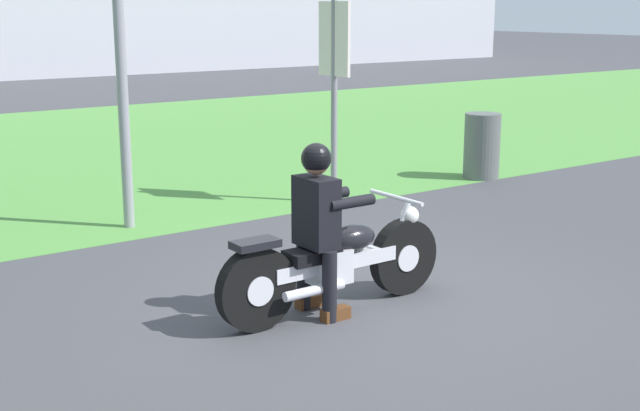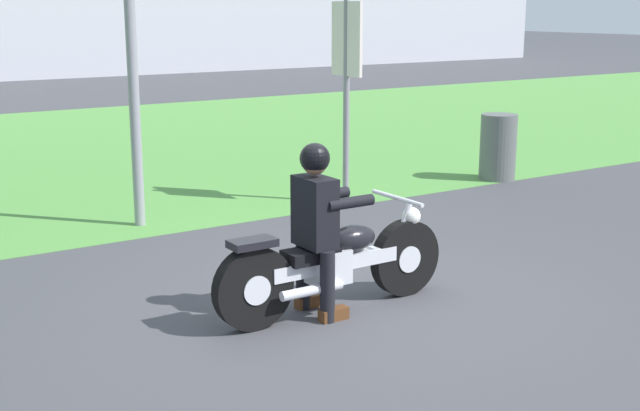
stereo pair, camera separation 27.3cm
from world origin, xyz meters
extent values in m
plane|color=#424247|center=(0.00, 0.00, 0.00)|extent=(120.00, 120.00, 0.00)
cube|color=#549342|center=(0.00, 9.04, 0.00)|extent=(60.00, 12.00, 0.01)
cylinder|color=black|center=(0.53, 0.05, 0.33)|extent=(0.66, 0.12, 0.66)
cylinder|color=silver|center=(0.53, 0.05, 0.33)|extent=(0.23, 0.14, 0.23)
cylinder|color=black|center=(-0.96, 0.05, 0.33)|extent=(0.66, 0.12, 0.66)
cylinder|color=silver|center=(-0.96, 0.05, 0.33)|extent=(0.23, 0.14, 0.23)
cube|color=silver|center=(-0.21, 0.05, 0.41)|extent=(1.19, 0.14, 0.12)
cube|color=silver|center=(-0.26, 0.05, 0.39)|extent=(0.32, 0.24, 0.28)
ellipsoid|color=black|center=(-0.03, 0.05, 0.59)|extent=(0.44, 0.24, 0.22)
cube|color=black|center=(-0.43, 0.05, 0.51)|extent=(0.44, 0.24, 0.10)
cube|color=black|center=(-0.96, 0.05, 0.69)|extent=(0.36, 0.20, 0.06)
cylinder|color=silver|center=(0.48, 0.05, 0.58)|extent=(0.25, 0.05, 0.53)
cylinder|color=silver|center=(0.43, 0.05, 0.87)|extent=(0.04, 0.66, 0.04)
sphere|color=white|center=(0.59, 0.05, 0.69)|extent=(0.16, 0.16, 0.16)
cylinder|color=silver|center=(-0.51, -0.09, 0.27)|extent=(0.55, 0.08, 0.08)
cylinder|color=black|center=(-0.39, 0.23, 0.29)|extent=(0.12, 0.12, 0.58)
cube|color=#593319|center=(-0.33, 0.23, 0.05)|extent=(0.24, 0.10, 0.10)
cylinder|color=black|center=(-0.39, -0.13, 0.29)|extent=(0.12, 0.12, 0.58)
cube|color=#593319|center=(-0.33, -0.13, 0.05)|extent=(0.24, 0.10, 0.10)
cube|color=black|center=(-0.39, 0.05, 0.86)|extent=(0.22, 0.38, 0.56)
cylinder|color=black|center=(-0.17, 0.22, 0.94)|extent=(0.42, 0.09, 0.09)
cylinder|color=black|center=(-0.17, -0.12, 0.94)|extent=(0.42, 0.09, 0.09)
sphere|color=#996B4C|center=(-0.39, 0.05, 1.26)|extent=(0.20, 0.20, 0.20)
sphere|color=black|center=(-0.39, 0.05, 1.29)|extent=(0.24, 0.24, 0.24)
cylinder|color=#595E5B|center=(4.82, 3.26, 0.47)|extent=(0.52, 0.52, 0.94)
cylinder|color=gray|center=(2.15, 3.25, 1.30)|extent=(0.08, 0.08, 2.60)
cube|color=silver|center=(2.15, 3.25, 2.05)|extent=(0.04, 0.60, 0.90)
camera|label=1|loc=(-4.18, -5.28, 2.45)|focal=47.92mm
camera|label=2|loc=(-3.96, -5.43, 2.45)|focal=47.92mm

